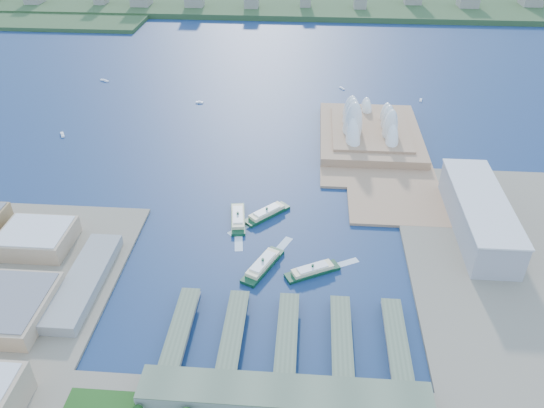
# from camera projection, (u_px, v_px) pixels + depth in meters

# --- Properties ---
(ground) EXTENTS (3000.00, 3000.00, 0.00)m
(ground) POSITION_uv_depth(u_px,v_px,m) (276.00, 274.00, 479.31)
(ground) COLOR #0F204A
(ground) RESTS_ON ground
(peninsula) EXTENTS (135.00, 220.00, 3.00)m
(peninsula) POSITION_uv_depth(u_px,v_px,m) (372.00, 145.00, 687.32)
(peninsula) COLOR #A37B59
(peninsula) RESTS_ON ground
(far_shore) EXTENTS (2200.00, 260.00, 12.00)m
(far_shore) POSITION_uv_depth(u_px,v_px,m) (304.00, 5.00, 1288.63)
(far_shore) COLOR #2D4926
(far_shore) RESTS_ON ground
(opera_house) EXTENTS (134.00, 180.00, 58.00)m
(opera_house) POSITION_uv_depth(u_px,v_px,m) (372.00, 116.00, 687.12)
(opera_house) COLOR white
(opera_house) RESTS_ON peninsula
(toaster_building) EXTENTS (45.00, 155.00, 35.00)m
(toaster_building) POSITION_uv_depth(u_px,v_px,m) (479.00, 214.00, 522.00)
(toaster_building) COLOR #96969C
(toaster_building) RESTS_ON east_land
(ferry_wharves) EXTENTS (184.00, 90.00, 9.30)m
(ferry_wharves) POSITION_uv_depth(u_px,v_px,m) (287.00, 334.00, 413.65)
(ferry_wharves) COLOR #54624A
(ferry_wharves) RESTS_ON ground
(terminal_building) EXTENTS (200.00, 28.00, 12.00)m
(terminal_building) POSITION_uv_depth(u_px,v_px,m) (284.00, 396.00, 361.42)
(terminal_building) COLOR gray
(terminal_building) RESTS_ON south_land
(ferry_a) EXTENTS (21.75, 56.48, 10.41)m
(ferry_a) POSITION_uv_depth(u_px,v_px,m) (238.00, 216.00, 545.88)
(ferry_a) COLOR #0E3920
(ferry_a) RESTS_ON ground
(ferry_b) EXTENTS (47.65, 48.42, 10.24)m
(ferry_b) POSITION_uv_depth(u_px,v_px,m) (267.00, 212.00, 553.23)
(ferry_b) COLOR #0E3920
(ferry_b) RESTS_ON ground
(ferry_c) EXTENTS (37.12, 57.25, 10.69)m
(ferry_c) POSITION_uv_depth(u_px,v_px,m) (263.00, 263.00, 483.62)
(ferry_c) COLOR #0E3920
(ferry_c) RESTS_ON ground
(ferry_d) EXTENTS (51.55, 35.48, 9.71)m
(ferry_d) POSITION_uv_depth(u_px,v_px,m) (313.00, 269.00, 477.85)
(ferry_d) COLOR #0E3920
(ferry_d) RESTS_ON ground
(boat_a) EXTENTS (10.88, 15.34, 2.97)m
(boat_a) POSITION_uv_depth(u_px,v_px,m) (62.00, 134.00, 712.08)
(boat_a) COLOR white
(boat_a) RESTS_ON ground
(boat_b) EXTENTS (11.44, 4.67, 3.02)m
(boat_b) POSITION_uv_depth(u_px,v_px,m) (200.00, 102.00, 803.37)
(boat_b) COLOR white
(boat_b) RESTS_ON ground
(boat_c) EXTENTS (5.77, 11.88, 2.57)m
(boat_c) POSITION_uv_depth(u_px,v_px,m) (421.00, 100.00, 810.78)
(boat_c) COLOR white
(boat_c) RESTS_ON ground
(boat_d) EXTENTS (16.76, 11.21, 2.87)m
(boat_d) POSITION_uv_depth(u_px,v_px,m) (104.00, 80.00, 880.13)
(boat_d) COLOR white
(boat_d) RESTS_ON ground
(boat_e) EXTENTS (8.64, 10.92, 2.64)m
(boat_e) POSITION_uv_depth(u_px,v_px,m) (342.00, 88.00, 851.40)
(boat_e) COLOR white
(boat_e) RESTS_ON ground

